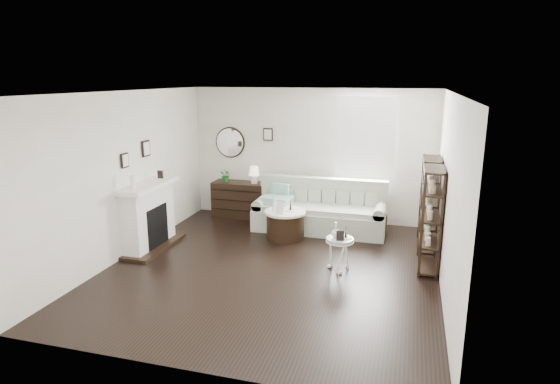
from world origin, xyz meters
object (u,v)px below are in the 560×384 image
(sofa, at_px, (320,214))
(pedestal_table, at_px, (340,241))
(dresser, at_px, (240,200))
(drum_table, at_px, (285,224))

(sofa, relative_size, pedestal_table, 4.85)
(dresser, xyz_separation_m, pedestal_table, (2.47, -2.26, 0.10))
(sofa, distance_m, pedestal_table, 1.98)
(sofa, bearing_deg, pedestal_table, -70.36)
(dresser, height_order, pedestal_table, dresser)
(dresser, bearing_deg, pedestal_table, -42.36)
(sofa, xyz_separation_m, dresser, (-1.81, 0.39, 0.05))
(drum_table, relative_size, pedestal_table, 1.45)
(drum_table, xyz_separation_m, pedestal_table, (1.19, -1.19, 0.21))
(sofa, height_order, drum_table, sofa)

